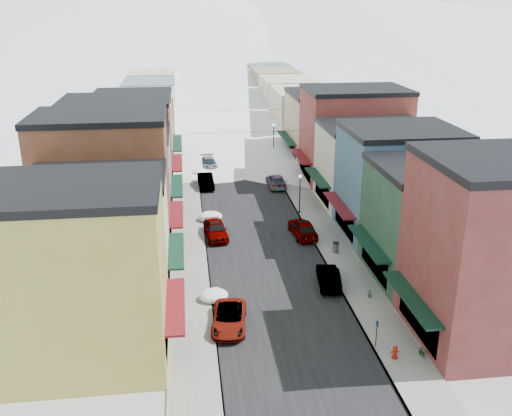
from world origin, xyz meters
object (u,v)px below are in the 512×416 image
object	(u,v)px
car_dark_hatch	(206,181)
fire_hydrant	(395,352)
streetlamp_near	(300,189)
car_white_suv	(229,318)
car_green_sedan	(329,277)
car_silver_sedan	(216,229)
trash_can	(336,247)

from	to	relation	value
car_dark_hatch	fire_hydrant	xyz separation A→B (m)	(10.25, -36.99, -0.25)
streetlamp_near	fire_hydrant	bearing A→B (deg)	-88.29
car_white_suv	fire_hydrant	xyz separation A→B (m)	(10.02, -5.17, -0.14)
car_green_sedan	car_silver_sedan	bearing A→B (deg)	-45.43
car_white_suv	car_dark_hatch	xyz separation A→B (m)	(-0.23, 31.82, 0.11)
car_silver_sedan	car_dark_hatch	world-z (taller)	car_silver_sedan
car_silver_sedan	car_dark_hatch	size ratio (longest dim) A/B	1.01
car_green_sedan	trash_can	distance (m)	6.17
car_dark_hatch	streetlamp_near	distance (m)	14.22
trash_can	streetlamp_near	distance (m)	10.71
fire_hydrant	trash_can	bearing A→B (deg)	88.51
fire_hydrant	streetlamp_near	size ratio (longest dim) A/B	0.21
fire_hydrant	car_dark_hatch	bearing A→B (deg)	105.49
car_dark_hatch	trash_can	distance (m)	23.43
car_white_suv	fire_hydrant	bearing A→B (deg)	-19.73
car_silver_sedan	streetlamp_near	size ratio (longest dim) A/B	1.17
car_silver_sedan	trash_can	xyz separation A→B (m)	(10.41, -5.10, -0.20)
fire_hydrant	trash_can	distance (m)	16.14
car_dark_hatch	car_green_sedan	world-z (taller)	car_dark_hatch
car_silver_sedan	trash_can	bearing A→B (deg)	-31.30
fire_hydrant	trash_can	world-z (taller)	trash_can
car_green_sedan	streetlamp_near	world-z (taller)	streetlamp_near
fire_hydrant	streetlamp_near	world-z (taller)	streetlamp_near
car_dark_hatch	fire_hydrant	distance (m)	38.39
car_dark_hatch	trash_can	world-z (taller)	car_dark_hatch
fire_hydrant	streetlamp_near	bearing A→B (deg)	91.71
fire_hydrant	car_white_suv	bearing A→B (deg)	152.71
car_white_suv	car_dark_hatch	distance (m)	31.82
car_dark_hatch	fire_hydrant	size ratio (longest dim) A/B	5.51
car_green_sedan	fire_hydrant	xyz separation A→B (m)	(1.69, -10.34, -0.19)
car_dark_hatch	streetlamp_near	bearing A→B (deg)	-51.18
car_green_sedan	trash_can	xyz separation A→B (m)	(2.11, 5.80, -0.11)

